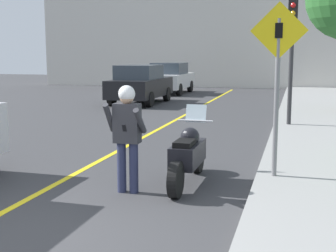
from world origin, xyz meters
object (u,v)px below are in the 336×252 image
Objects in this scene: person_biker at (127,128)px; parked_car_white at (170,78)px; motorcycle at (188,155)px; parked_car_black at (140,84)px; traffic_light at (292,38)px; crossing_sign at (277,73)px.

parked_car_white is at bearing 103.17° from person_biker.
motorcycle is 0.51× the size of parked_car_black.
traffic_light is at bearing -41.07° from parked_car_black.
traffic_light is 0.83× the size of parked_car_white.
crossing_sign reaches higher than parked_car_white.
parked_car_white is (-4.25, 18.18, -0.16)m from person_biker.
person_biker is at bearing -72.05° from parked_car_black.
traffic_light is (1.50, 6.37, 2.10)m from motorcycle.
crossing_sign is at bearing 14.42° from motorcycle.
person_biker is 0.59× the size of crossing_sign.
parked_car_black is at bearing 138.93° from traffic_light.
crossing_sign is 0.81× the size of traffic_light.
parked_car_black is (-4.11, 12.69, -0.16)m from person_biker.
motorcycle is at bearing -73.86° from parked_car_white.
motorcycle is 0.51× the size of parked_car_white.
motorcycle is at bearing 42.97° from person_biker.
crossing_sign is 0.67× the size of parked_car_black.
person_biker is at bearing -153.31° from crossing_sign.
crossing_sign is 18.28m from parked_car_white.
traffic_light is 0.83× the size of parked_car_black.
parked_car_black and parked_car_white have the same top height.
person_biker is 7.63m from traffic_light.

